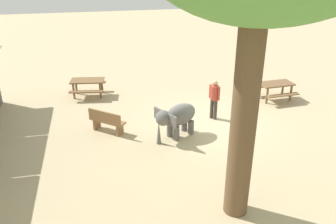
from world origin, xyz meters
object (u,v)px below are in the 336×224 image
(person_handler, at_px, (214,97))
(wooden_bench, at_px, (107,121))
(picnic_table_near, at_px, (88,84))
(picnic_table_far, at_px, (276,87))
(elephant, at_px, (177,117))

(person_handler, xyz_separation_m, wooden_bench, (-0.30, 4.22, -0.48))
(picnic_table_near, height_order, picnic_table_far, same)
(elephant, relative_size, picnic_table_near, 1.00)
(elephant, xyz_separation_m, wooden_bench, (0.85, 2.44, -0.30))
(picnic_table_near, xyz_separation_m, picnic_table_far, (-2.24, -8.24, 0.00))
(elephant, distance_m, picnic_table_far, 5.74)
(elephant, distance_m, picnic_table_near, 5.63)
(person_handler, bearing_deg, picnic_table_far, 168.17)
(wooden_bench, xyz_separation_m, picnic_table_near, (3.87, 0.64, 0.12))
(person_handler, height_order, picnic_table_near, person_handler)
(elephant, bearing_deg, picnic_table_far, 178.14)
(person_handler, relative_size, picnic_table_far, 1.02)
(wooden_bench, relative_size, picnic_table_far, 0.83)
(elephant, relative_size, person_handler, 1.05)
(wooden_bench, xyz_separation_m, picnic_table_far, (1.63, -7.61, 0.12))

